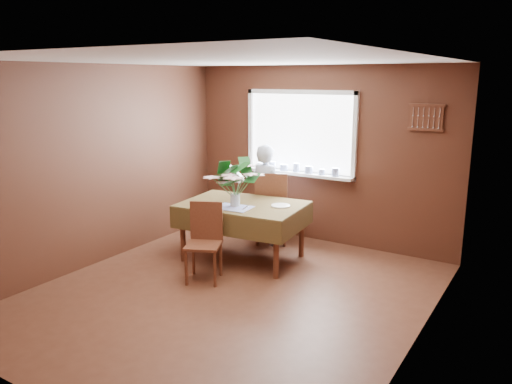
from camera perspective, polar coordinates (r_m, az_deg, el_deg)
The scene contains 15 objects.
floor at distance 5.62m, azimuth -3.03°, elevation -11.58°, with size 4.50×4.50×0.00m, color #522B1C.
ceiling at distance 5.11m, azimuth -3.37°, elevation 14.81°, with size 4.50×4.50×0.00m, color white.
wall_back at distance 7.15m, azimuth 7.24°, elevation 4.18°, with size 4.00×4.00×0.00m, color brown.
wall_front at distance 3.69m, azimuth -23.79°, elevation -5.33°, with size 4.00×4.00×0.00m, color brown.
wall_left at distance 6.56m, azimuth -17.65°, elevation 2.87°, with size 4.50×4.50×0.00m, color brown.
wall_right at distance 4.42m, azimuth 18.57°, elevation -1.94°, with size 4.50×4.50×0.00m, color brown.
window_assembly at distance 7.22m, azimuth 4.92°, elevation 5.06°, with size 1.72×0.20×1.22m.
spoon_rack at distance 6.58m, azimuth 18.90°, elevation 8.08°, with size 0.44×0.05×0.33m.
dining_table at distance 6.44m, azimuth -1.53°, elevation -2.09°, with size 1.64×1.20×0.76m.
chair_far at distance 7.05m, azimuth 1.80°, elevation -1.55°, with size 0.60×0.60×1.05m.
chair_near at distance 5.90m, azimuth -5.87°, elevation -5.21°, with size 0.52×0.52×0.91m.
seated_woman at distance 7.04m, azimuth 1.16°, elevation -0.28°, with size 0.52×0.34×1.43m, color white.
flower_bouquet at distance 6.21m, azimuth -2.42°, elevation 1.49°, with size 0.62×0.62×0.53m.
side_plate at distance 6.28m, azimuth 2.84°, elevation -1.57°, with size 0.24×0.24×0.01m, color white.
table_knife at distance 6.19m, azimuth -1.16°, elevation -1.77°, with size 0.02×0.21×0.00m, color silver.
Camera 1 is at (2.94, -4.18, 2.34)m, focal length 35.00 mm.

